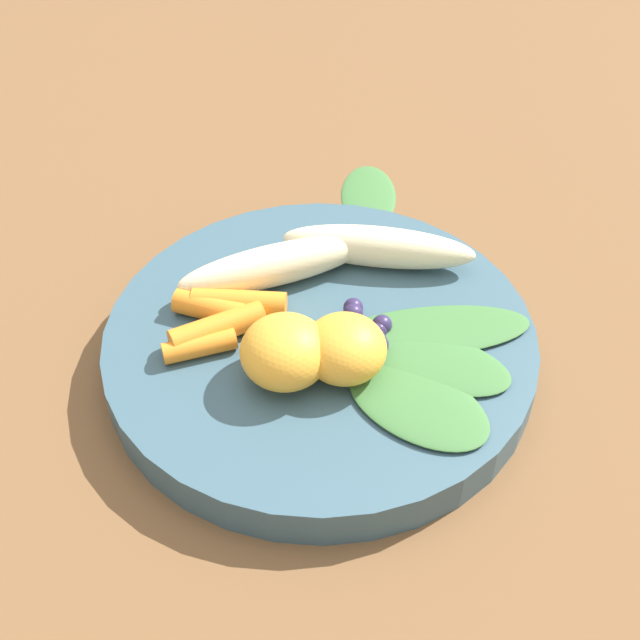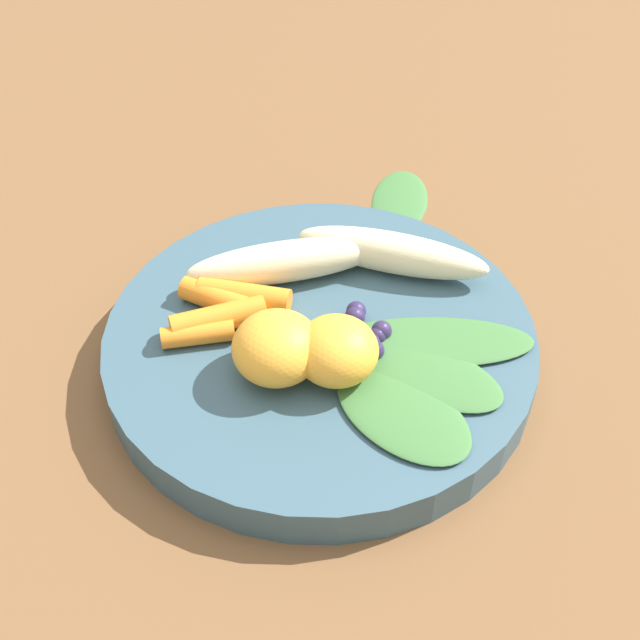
{
  "view_description": "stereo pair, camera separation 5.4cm",
  "coord_description": "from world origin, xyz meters",
  "px_view_note": "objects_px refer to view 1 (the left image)",
  "views": [
    {
      "loc": [
        0.15,
        0.36,
        0.41
      ],
      "look_at": [
        0.0,
        0.0,
        0.04
      ],
      "focal_mm": 46.43,
      "sensor_mm": 36.0,
      "label": 1
    },
    {
      "loc": [
        0.1,
        0.38,
        0.41
      ],
      "look_at": [
        0.0,
        0.0,
        0.04
      ],
      "focal_mm": 46.43,
      "sensor_mm": 36.0,
      "label": 2
    }
  ],
  "objects_px": {
    "banana_peeled_left": "(274,265)",
    "kale_leaf_stray": "(368,193)",
    "banana_peeled_right": "(378,247)",
    "orange_segment_near": "(338,351)",
    "bowl": "(320,346)"
  },
  "relations": [
    {
      "from": "banana_peeled_left",
      "to": "kale_leaf_stray",
      "type": "height_order",
      "value": "banana_peeled_left"
    },
    {
      "from": "banana_peeled_right",
      "to": "orange_segment_near",
      "type": "height_order",
      "value": "orange_segment_near"
    },
    {
      "from": "banana_peeled_left",
      "to": "banana_peeled_right",
      "type": "bearing_deg",
      "value": 175.25
    },
    {
      "from": "bowl",
      "to": "banana_peeled_right",
      "type": "xyz_separation_m",
      "value": [
        -0.07,
        -0.05,
        0.03
      ]
    },
    {
      "from": "banana_peeled_left",
      "to": "orange_segment_near",
      "type": "relative_size",
      "value": 2.63
    },
    {
      "from": "banana_peeled_left",
      "to": "kale_leaf_stray",
      "type": "bearing_deg",
      "value": -137.36
    },
    {
      "from": "orange_segment_near",
      "to": "kale_leaf_stray",
      "type": "relative_size",
      "value": 0.57
    },
    {
      "from": "banana_peeled_right",
      "to": "bowl",
      "type": "bearing_deg",
      "value": 68.3
    },
    {
      "from": "banana_peeled_left",
      "to": "bowl",
      "type": "bearing_deg",
      "value": 102.06
    },
    {
      "from": "banana_peeled_right",
      "to": "orange_segment_near",
      "type": "distance_m",
      "value": 0.11
    },
    {
      "from": "bowl",
      "to": "banana_peeled_left",
      "type": "xyz_separation_m",
      "value": [
        0.01,
        -0.06,
        0.03
      ]
    },
    {
      "from": "banana_peeled_right",
      "to": "orange_segment_near",
      "type": "bearing_deg",
      "value": 82.97
    },
    {
      "from": "banana_peeled_left",
      "to": "orange_segment_near",
      "type": "bearing_deg",
      "value": 95.77
    },
    {
      "from": "banana_peeled_left",
      "to": "orange_segment_near",
      "type": "distance_m",
      "value": 0.1
    },
    {
      "from": "orange_segment_near",
      "to": "kale_leaf_stray",
      "type": "bearing_deg",
      "value": -120.56
    }
  ]
}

